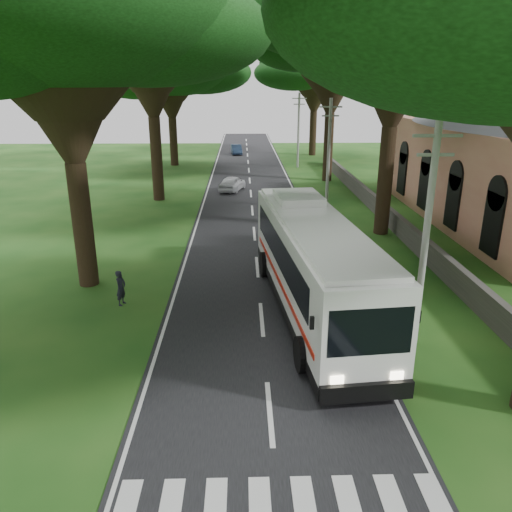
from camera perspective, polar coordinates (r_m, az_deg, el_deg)
The scene contains 15 objects.
ground at distance 13.50m, azimuth 2.08°, elevation -22.57°, with size 140.00×140.00×0.00m, color #174513.
road at distance 36.19m, azimuth -0.39°, elevation 4.82°, with size 8.00×120.00×0.04m, color black.
property_wall at distance 36.39m, azimuth 14.02°, elevation 5.29°, with size 0.35×50.00×1.20m, color #383533.
pole_near at distance 17.88m, azimuth 18.89°, elevation 2.52°, with size 1.60×0.24×8.00m.
pole_mid at distance 36.90m, azimuth 8.30°, elevation 11.51°, with size 1.60×0.24×8.00m.
pole_far at distance 56.60m, azimuth 4.88°, elevation 14.25°, with size 1.60×0.24×8.00m.
tree_l_mida at distance 23.35m, azimuth -21.70°, elevation 24.12°, with size 14.44×14.44×14.68m.
tree_l_midb at distance 40.84m, azimuth -12.28°, elevation 24.78°, with size 14.61×14.61×16.50m.
tree_l_far at distance 58.59m, azimuth -9.85°, elevation 20.45°, with size 14.87×14.87×13.78m.
tree_r_midb at distance 48.89m, azimuth 8.83°, elevation 23.43°, with size 13.44×13.44×15.82m.
tree_r_far at distance 66.72m, azimuth 6.80°, elevation 20.91°, with size 14.00×14.00×14.23m.
coach_bus at distance 20.27m, azimuth 6.58°, elevation -0.78°, with size 4.11×13.51×3.92m.
distant_car_a at distance 44.01m, azimuth -2.73°, elevation 8.30°, with size 1.55×3.86×1.32m, color silver.
distant_car_b at distance 67.61m, azimuth -2.26°, elevation 12.09°, with size 1.30×3.74×1.23m, color navy.
pedestrian at distance 21.93m, azimuth -15.19°, elevation -3.54°, with size 0.56×0.37×1.54m, color black.
Camera 1 is at (-0.73, -10.05, 8.99)m, focal length 35.00 mm.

